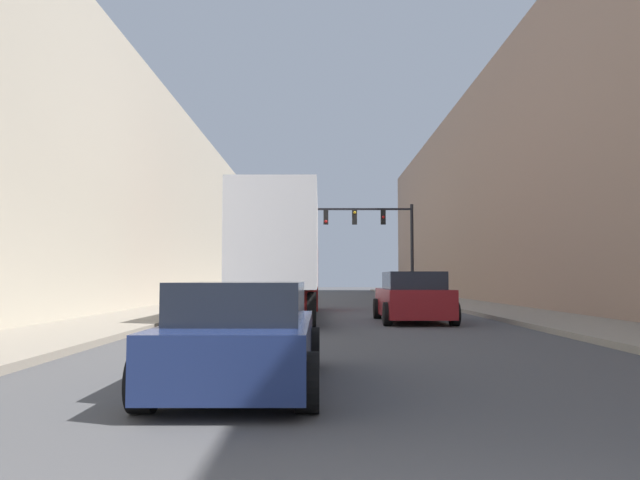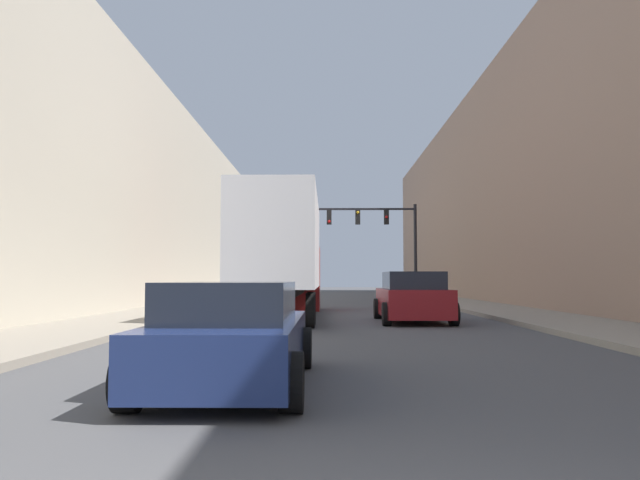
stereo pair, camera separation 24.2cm
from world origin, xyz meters
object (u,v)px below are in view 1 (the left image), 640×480
object	(u,v)px
suv_car	(411,298)
traffic_signal_gantry	(378,231)
sedan_car	(243,336)
semi_truck	(282,254)

from	to	relation	value
suv_car	traffic_signal_gantry	xyz separation A→B (m)	(0.69, 18.31, 3.58)
sedan_car	suv_car	distance (m)	12.71
suv_car	sedan_car	bearing A→B (deg)	-108.32
semi_truck	traffic_signal_gantry	distance (m)	16.64
semi_truck	sedan_car	world-z (taller)	semi_truck
sedan_car	traffic_signal_gantry	xyz separation A→B (m)	(4.69, 30.37, 3.70)
traffic_signal_gantry	suv_car	bearing A→B (deg)	-92.16
traffic_signal_gantry	sedan_car	bearing A→B (deg)	-98.77
semi_truck	suv_car	distance (m)	5.30
semi_truck	traffic_signal_gantry	xyz separation A→B (m)	(5.05, 15.72, 2.04)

